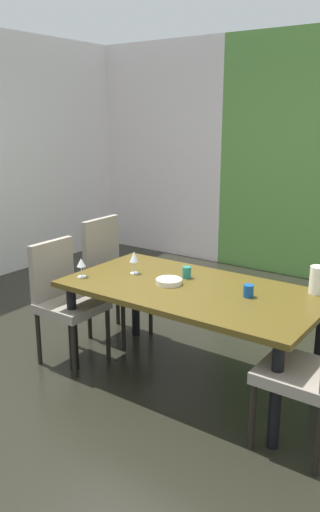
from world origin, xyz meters
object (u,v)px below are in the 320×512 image
wine_glass_near_window (134,258)px  serving_bowl_near_shelf (169,282)px  dining_table (192,298)px  chair_right_near (313,367)px  pitcher_left (318,280)px  wine_glass_east (81,263)px  chair_left_near (64,295)px  chair_left_far (112,273)px  cup_north (248,291)px  cup_rear (187,272)px

wine_glass_near_window → serving_bowl_near_shelf: (0.36, -0.06, -0.11)m
dining_table → chair_right_near: 1.03m
wine_glass_near_window → pitcher_left: bearing=15.9°
wine_glass_east → pitcher_left: pitcher_left is taller
chair_left_near → serving_bowl_near_shelf: chair_left_near is taller
chair_left_far → cup_north: bearing=80.7°
cup_north → chair_right_near: bearing=-30.9°
wine_glass_east → serving_bowl_near_shelf: (0.63, 0.24, -0.09)m
wine_glass_east → serving_bowl_near_shelf: bearing=21.1°
chair_left_near → pitcher_left: (1.73, 0.68, 0.28)m
chair_left_far → cup_north: (1.39, -0.23, 0.19)m
chair_left_far → wine_glass_east: (0.19, -0.56, 0.26)m
serving_bowl_near_shelf → wine_glass_east: bearing=-158.9°
dining_table → wine_glass_near_window: wine_glass_near_window is taller
chair_left_near → wine_glass_east: size_ratio=6.59×
dining_table → serving_bowl_near_shelf: (-0.17, -0.03, 0.10)m
chair_left_far → cup_north: chair_left_far is taller
cup_rear → cup_north: (0.55, -0.10, -0.00)m
chair_left_near → serving_bowl_near_shelf: 0.87m
chair_left_near → wine_glass_near_window: size_ratio=5.55×
dining_table → pitcher_left: bearing=27.4°
wine_glass_near_window → chair_left_far: bearing=150.2°
cup_rear → cup_north: 0.56m
dining_table → wine_glass_near_window: size_ratio=10.57×
chair_right_near → cup_north: size_ratio=11.08×
serving_bowl_near_shelf → pitcher_left: (0.93, 0.42, 0.08)m
dining_table → cup_north: 0.43m
chair_left_near → cup_north: 1.45m
cup_rear → chair_left_far: bearing=171.5°
chair_left_far → pitcher_left: size_ratio=5.44×
chair_right_near → chair_left_far: 2.05m
chair_right_near → chair_left_far: bearing=73.8°
wine_glass_near_window → cup_north: (0.94, 0.03, -0.08)m
chair_left_far → wine_glass_near_window: (0.46, -0.26, 0.28)m
cup_rear → serving_bowl_near_shelf: bearing=-98.3°
serving_bowl_near_shelf → chair_left_near: bearing=-162.6°
cup_north → pitcher_left: 0.48m
chair_left_near → dining_table: bearing=106.2°
chair_left_near → pitcher_left: bearing=111.3°
chair_left_far → cup_rear: chair_left_far is taller
chair_left_far → wine_glass_east: bearing=18.9°
wine_glass_east → dining_table: bearing=19.0°
chair_right_near → wine_glass_east: (-1.78, 0.01, 0.30)m
wine_glass_east → cup_north: 1.25m
serving_bowl_near_shelf → cup_rear: size_ratio=2.20×
chair_right_near → serving_bowl_near_shelf: chair_right_near is taller
wine_glass_near_window → cup_north: size_ratio=2.07×
wine_glass_east → pitcher_left: (1.55, 0.66, -0.01)m
chair_left_near → chair_left_far: 0.57m
chair_right_near → wine_glass_east: bearing=89.6°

